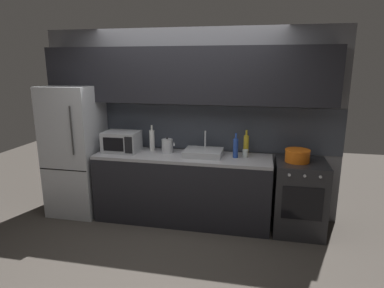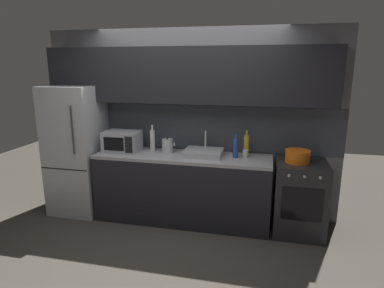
% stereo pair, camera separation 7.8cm
% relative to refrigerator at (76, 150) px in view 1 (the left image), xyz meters
% --- Properties ---
extents(ground_plane, '(10.00, 10.00, 0.00)m').
position_rel_refrigerator_xyz_m(ground_plane, '(1.51, -0.90, -0.88)').
color(ground_plane, '#3D3833').
extents(back_wall, '(4.01, 0.44, 2.50)m').
position_rel_refrigerator_xyz_m(back_wall, '(1.51, 0.30, 0.67)').
color(back_wall, slate).
rests_on(back_wall, ground).
extents(counter_run, '(2.27, 0.60, 0.90)m').
position_rel_refrigerator_xyz_m(counter_run, '(1.51, 0.00, -0.43)').
color(counter_run, black).
rests_on(counter_run, ground).
extents(refrigerator, '(0.68, 0.69, 1.76)m').
position_rel_refrigerator_xyz_m(refrigerator, '(0.00, 0.00, 0.00)').
color(refrigerator, '#B7BABF').
rests_on(refrigerator, ground).
extents(oven_range, '(0.60, 0.62, 0.90)m').
position_rel_refrigerator_xyz_m(oven_range, '(2.99, -0.00, -0.43)').
color(oven_range, '#232326').
rests_on(oven_range, ground).
extents(microwave, '(0.46, 0.35, 0.27)m').
position_rel_refrigerator_xyz_m(microwave, '(0.68, 0.02, 0.15)').
color(microwave, '#A8AAAF').
rests_on(microwave, counter_run).
extents(sink_basin, '(0.48, 0.38, 0.30)m').
position_rel_refrigerator_xyz_m(sink_basin, '(1.78, 0.03, 0.06)').
color(sink_basin, '#ADAFB5').
rests_on(sink_basin, counter_run).
extents(kettle, '(0.18, 0.14, 0.21)m').
position_rel_refrigerator_xyz_m(kettle, '(1.30, 0.07, 0.11)').
color(kettle, '#B7BABF').
rests_on(kettle, counter_run).
extents(wine_bottle_yellow, '(0.07, 0.07, 0.32)m').
position_rel_refrigerator_xyz_m(wine_bottle_yellow, '(2.31, 0.20, 0.15)').
color(wine_bottle_yellow, gold).
rests_on(wine_bottle_yellow, counter_run).
extents(wine_bottle_white, '(0.07, 0.07, 0.35)m').
position_rel_refrigerator_xyz_m(wine_bottle_white, '(1.06, 0.15, 0.16)').
color(wine_bottle_white, silver).
rests_on(wine_bottle_white, counter_run).
extents(wine_bottle_blue, '(0.06, 0.06, 0.31)m').
position_rel_refrigerator_xyz_m(wine_bottle_blue, '(2.19, 0.03, 0.15)').
color(wine_bottle_blue, '#234299').
rests_on(wine_bottle_blue, counter_run).
extents(mug_clear, '(0.07, 0.07, 0.09)m').
position_rel_refrigerator_xyz_m(mug_clear, '(2.31, 0.08, 0.07)').
color(mug_clear, silver).
rests_on(mug_clear, counter_run).
extents(cooking_pot, '(0.29, 0.29, 0.15)m').
position_rel_refrigerator_xyz_m(cooking_pot, '(2.93, 0.00, 0.09)').
color(cooking_pot, orange).
rests_on(cooking_pot, oven_range).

